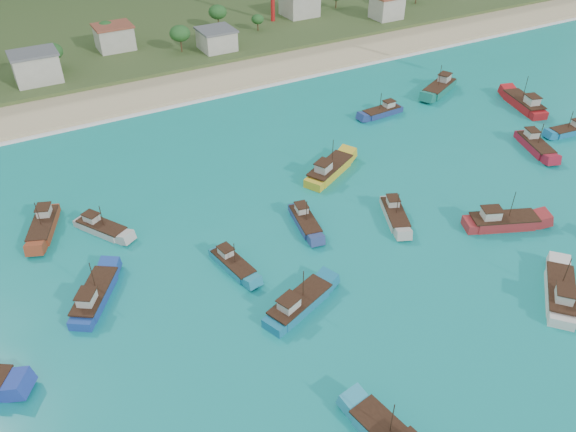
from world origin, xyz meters
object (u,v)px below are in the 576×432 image
boat_21 (524,104)px  boat_8 (560,294)px  boat_0 (382,112)px  boat_14 (101,228)px  boat_30 (233,264)px  boat_7 (502,222)px  boat_15 (305,222)px  boat_11 (299,305)px  boat_17 (395,215)px  boat_28 (535,146)px  boat_2 (570,131)px  boat_12 (329,170)px  boat_16 (439,88)px  boat_19 (44,226)px  boat_1 (95,297)px

boat_21 → boat_8: bearing=-117.9°
boat_0 → boat_14: bearing=98.0°
boat_8 → boat_30: bearing=-169.4°
boat_7 → boat_15: 30.35m
boat_11 → boat_17: 25.14m
boat_21 → boat_11: bearing=-142.7°
boat_14 → boat_17: (41.22, -19.02, 0.02)m
boat_7 → boat_8: bearing=3.7°
boat_7 → boat_30: bearing=-83.0°
boat_8 → boat_28: boat_8 is taller
boat_2 → boat_12: boat_12 is taller
boat_11 → boat_21: (72.57, 28.64, 0.17)m
boat_11 → boat_28: boat_11 is taller
boat_14 → boat_28: (78.30, -14.09, 0.14)m
boat_14 → boat_30: boat_14 is taller
boat_16 → boat_21: 18.44m
boat_11 → boat_19: bearing=-162.9°
boat_0 → boat_1: boat_1 is taller
boat_12 → boat_19: (-46.80, 7.59, -0.17)m
boat_1 → boat_8: 60.96m
boat_0 → boat_1: size_ratio=0.89×
boat_19 → boat_21: boat_21 is taller
boat_8 → boat_12: boat_12 is taller
boat_2 → boat_16: (-8.95, 28.14, 0.31)m
boat_1 → boat_12: boat_12 is taller
boat_7 → boat_12: bearing=-126.8°
boat_8 → boat_28: size_ratio=0.98×
boat_14 → boat_21: size_ratio=0.72×
boat_8 → boat_19: 74.53m
boat_2 → boat_21: bearing=1.4°
boat_11 → boat_12: (21.14, 25.91, 0.11)m
boat_30 → boat_14: bearing=-60.9°
boat_16 → boat_21: (10.24, -15.33, 0.03)m
boat_21 → boat_30: bearing=-151.7°
boat_7 → boat_16: bearing=172.1°
boat_15 → boat_17: size_ratio=0.97×
boat_2 → boat_12: size_ratio=0.78×
boat_11 → boat_28: size_ratio=1.03×
boat_17 → boat_2: bearing=-149.4°
boat_17 → boat_19: size_ratio=0.91×
boat_14 → boat_28: boat_28 is taller
boat_8 → boat_2: bearing=85.2°
boat_16 → boat_1: bearing=84.2°
boat_2 → boat_21: boat_21 is taller
boat_17 → boat_0: bearing=-100.3°
boat_11 → boat_12: size_ratio=0.93×
boat_12 → boat_14: bearing=-122.0°
boat_14 → boat_19: bearing=-62.8°
boat_1 → boat_21: 96.23m
boat_1 → boat_16: (84.90, 29.73, 0.15)m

